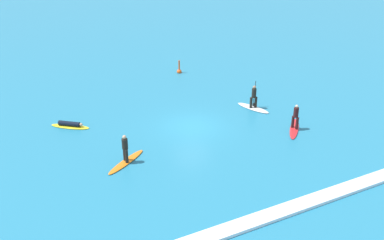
{
  "coord_description": "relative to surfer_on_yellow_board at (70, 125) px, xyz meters",
  "views": [
    {
      "loc": [
        -12.59,
        -24.63,
        13.77
      ],
      "look_at": [
        0.0,
        0.0,
        0.5
      ],
      "focal_mm": 41.42,
      "sensor_mm": 36.0,
      "label": 1
    }
  ],
  "objects": [
    {
      "name": "ground_plane",
      "position": [
        7.6,
        -3.79,
        -0.15
      ],
      "size": [
        120.0,
        120.0,
        0.0
      ],
      "primitive_type": "plane",
      "color": "teal",
      "rests_on": "ground"
    },
    {
      "name": "surfer_on_yellow_board",
      "position": [
        0.0,
        0.0,
        0.0
      ],
      "size": [
        2.64,
        2.32,
        0.42
      ],
      "rotation": [
        0.0,
        0.0,
        5.6
      ],
      "color": "yellow",
      "rests_on": "ground_plane"
    },
    {
      "name": "surfer_on_orange_board",
      "position": [
        1.87,
        -6.32,
        0.34
      ],
      "size": [
        3.05,
        2.27,
        1.84
      ],
      "rotation": [
        0.0,
        0.0,
        3.72
      ],
      "color": "orange",
      "rests_on": "ground_plane"
    },
    {
      "name": "surfer_on_red_board",
      "position": [
        13.67,
        -7.4,
        0.31
      ],
      "size": [
        2.61,
        2.74,
        1.84
      ],
      "rotation": [
        0.0,
        0.0,
        0.82
      ],
      "color": "red",
      "rests_on": "ground_plane"
    },
    {
      "name": "surfer_on_white_board",
      "position": [
        13.13,
        -3.18,
        0.31
      ],
      "size": [
        1.67,
        2.89,
        2.1
      ],
      "rotation": [
        0.0,
        0.0,
        1.92
      ],
      "color": "white",
      "rests_on": "ground_plane"
    },
    {
      "name": "marker_buoy",
      "position": [
        11.62,
        6.68,
        0.06
      ],
      "size": [
        0.45,
        0.45,
        1.3
      ],
      "color": "#E55119",
      "rests_on": "ground_plane"
    },
    {
      "name": "wave_crest",
      "position": [
        7.6,
        -14.49,
        -0.06
      ],
      "size": [
        22.96,
        0.9,
        0.18
      ],
      "primitive_type": "cube",
      "color": "white",
      "rests_on": "ground_plane"
    }
  ]
}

